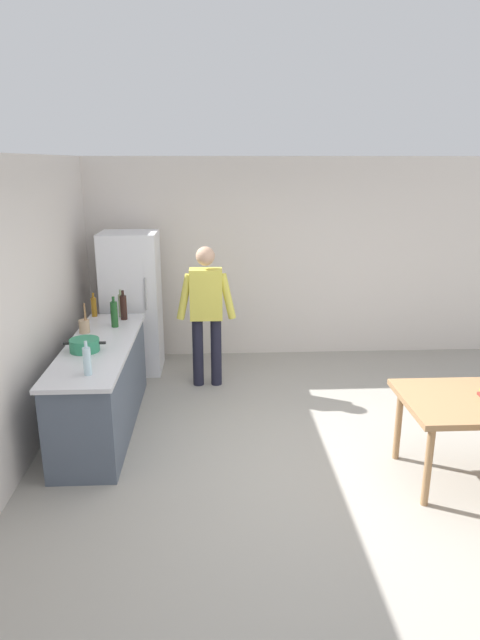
{
  "coord_description": "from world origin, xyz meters",
  "views": [
    {
      "loc": [
        -0.85,
        -4.26,
        2.63
      ],
      "look_at": [
        -0.58,
        1.19,
        1.01
      ],
      "focal_mm": 30.08,
      "sensor_mm": 36.0,
      "label": 1
    }
  ],
  "objects_px": {
    "utensil_jar": "(84,326)",
    "bottle_wine_dark": "(123,307)",
    "refrigerator": "(132,303)",
    "bottle_water_clear": "(87,361)",
    "bottle_oil_amber": "(94,307)",
    "bottle_wine_green": "(114,314)",
    "cooking_pot": "(85,345)",
    "person": "(206,308)",
    "bottle_vinegar_tall": "(121,305)"
  },
  "relations": [
    {
      "from": "cooking_pot",
      "to": "bottle_wine_green",
      "type": "relative_size",
      "value": 1.18
    },
    {
      "from": "refrigerator",
      "to": "bottle_water_clear",
      "type": "relative_size",
      "value": 6.0
    },
    {
      "from": "refrigerator",
      "to": "bottle_wine_green",
      "type": "xyz_separation_m",
      "value": [
        -0.04,
        -1.02,
        0.15
      ]
    },
    {
      "from": "cooking_pot",
      "to": "bottle_water_clear",
      "type": "relative_size",
      "value": 1.33
    },
    {
      "from": "cooking_pot",
      "to": "bottle_wine_dark",
      "type": "bearing_deg",
      "value": 79.05
    },
    {
      "from": "utensil_jar",
      "to": "bottle_wine_green",
      "type": "relative_size",
      "value": 0.94
    },
    {
      "from": "bottle_wine_dark",
      "to": "bottle_oil_amber",
      "type": "xyz_separation_m",
      "value": [
        -0.36,
        0.15,
        -0.03
      ]
    },
    {
      "from": "cooking_pot",
      "to": "bottle_water_clear",
      "type": "bearing_deg",
      "value": -74.85
    },
    {
      "from": "bottle_wine_green",
      "to": "utensil_jar",
      "type": "bearing_deg",
      "value": -145.26
    },
    {
      "from": "bottle_wine_dark",
      "to": "bottle_water_clear",
      "type": "distance_m",
      "value": 1.65
    },
    {
      "from": "bottle_oil_amber",
      "to": "refrigerator",
      "type": "bearing_deg",
      "value": 59.17
    },
    {
      "from": "refrigerator",
      "to": "person",
      "type": "relative_size",
      "value": 1.06
    },
    {
      "from": "refrigerator",
      "to": "utensil_jar",
      "type": "relative_size",
      "value": 5.62
    },
    {
      "from": "bottle_water_clear",
      "to": "bottle_oil_amber",
      "type": "xyz_separation_m",
      "value": [
        -0.32,
        1.8,
        -0.01
      ]
    },
    {
      "from": "refrigerator",
      "to": "bottle_wine_dark",
      "type": "bearing_deg",
      "value": -88.9
    },
    {
      "from": "cooking_pot",
      "to": "bottle_vinegar_tall",
      "type": "distance_m",
      "value": 1.19
    },
    {
      "from": "bottle_vinegar_tall",
      "to": "bottle_oil_amber",
      "type": "distance_m",
      "value": 0.32
    },
    {
      "from": "utensil_jar",
      "to": "bottle_oil_amber",
      "type": "height_order",
      "value": "utensil_jar"
    },
    {
      "from": "utensil_jar",
      "to": "bottle_wine_dark",
      "type": "height_order",
      "value": "bottle_wine_dark"
    },
    {
      "from": "refrigerator",
      "to": "bottle_wine_green",
      "type": "distance_m",
      "value": 1.03
    },
    {
      "from": "utensil_jar",
      "to": "bottle_vinegar_tall",
      "type": "relative_size",
      "value": 1.0
    },
    {
      "from": "bottle_vinegar_tall",
      "to": "refrigerator",
      "type": "bearing_deg",
      "value": 86.81
    },
    {
      "from": "refrigerator",
      "to": "bottle_wine_dark",
      "type": "distance_m",
      "value": 0.75
    },
    {
      "from": "utensil_jar",
      "to": "bottle_oil_amber",
      "type": "bearing_deg",
      "value": 92.59
    },
    {
      "from": "cooking_pot",
      "to": "person",
      "type": "bearing_deg",
      "value": 47.36
    },
    {
      "from": "utensil_jar",
      "to": "bottle_vinegar_tall",
      "type": "height_order",
      "value": "same"
    },
    {
      "from": "utensil_jar",
      "to": "bottle_oil_amber",
      "type": "xyz_separation_m",
      "value": [
        -0.03,
        0.63,
        0.04
      ]
    },
    {
      "from": "utensil_jar",
      "to": "bottle_wine_green",
      "type": "distance_m",
      "value": 0.35
    },
    {
      "from": "cooking_pot",
      "to": "utensil_jar",
      "type": "height_order",
      "value": "utensil_jar"
    },
    {
      "from": "bottle_water_clear",
      "to": "bottle_wine_green",
      "type": "distance_m",
      "value": 1.37
    },
    {
      "from": "person",
      "to": "bottle_wine_green",
      "type": "distance_m",
      "value": 1.1
    },
    {
      "from": "refrigerator",
      "to": "bottle_water_clear",
      "type": "bearing_deg",
      "value": -90.71
    },
    {
      "from": "refrigerator",
      "to": "bottle_water_clear",
      "type": "distance_m",
      "value": 2.39
    },
    {
      "from": "refrigerator",
      "to": "cooking_pot",
      "type": "height_order",
      "value": "refrigerator"
    },
    {
      "from": "utensil_jar",
      "to": "person",
      "type": "bearing_deg",
      "value": 27.46
    },
    {
      "from": "utensil_jar",
      "to": "bottle_water_clear",
      "type": "relative_size",
      "value": 1.07
    },
    {
      "from": "bottle_vinegar_tall",
      "to": "bottle_water_clear",
      "type": "bearing_deg",
      "value": -89.85
    },
    {
      "from": "bottle_water_clear",
      "to": "cooking_pot",
      "type": "bearing_deg",
      "value": 105.15
    },
    {
      "from": "utensil_jar",
      "to": "bottle_water_clear",
      "type": "xyz_separation_m",
      "value": [
        0.29,
        -1.17,
        0.05
      ]
    },
    {
      "from": "person",
      "to": "bottle_water_clear",
      "type": "bearing_deg",
      "value": -118.11
    },
    {
      "from": "utensil_jar",
      "to": "cooking_pot",
      "type": "bearing_deg",
      "value": -77.17
    },
    {
      "from": "person",
      "to": "bottle_wine_green",
      "type": "bearing_deg",
      "value": -154.82
    },
    {
      "from": "bottle_wine_dark",
      "to": "cooking_pot",
      "type": "bearing_deg",
      "value": -100.95
    },
    {
      "from": "cooking_pot",
      "to": "bottle_wine_green",
      "type": "xyz_separation_m",
      "value": [
        0.15,
        0.77,
        0.09
      ]
    },
    {
      "from": "cooking_pot",
      "to": "bottle_wine_green",
      "type": "bearing_deg",
      "value": 78.99
    },
    {
      "from": "bottle_water_clear",
      "to": "bottle_vinegar_tall",
      "type": "bearing_deg",
      "value": 90.15
    },
    {
      "from": "bottle_vinegar_tall",
      "to": "bottle_oil_amber",
      "type": "height_order",
      "value": "bottle_vinegar_tall"
    },
    {
      "from": "utensil_jar",
      "to": "bottle_wine_dark",
      "type": "distance_m",
      "value": 0.59
    },
    {
      "from": "bottle_oil_amber",
      "to": "bottle_wine_dark",
      "type": "bearing_deg",
      "value": -21.81
    },
    {
      "from": "utensil_jar",
      "to": "bottle_wine_dark",
      "type": "relative_size",
      "value": 0.94
    }
  ]
}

